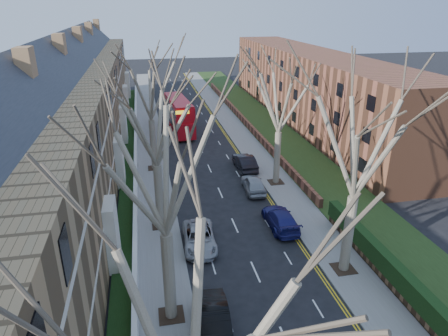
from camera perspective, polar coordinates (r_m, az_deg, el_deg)
pavement_left at (r=53.16m, az=-10.67°, el=4.36°), size 3.00×102.00×0.12m
pavement_right at (r=54.56m, az=2.05°, el=5.21°), size 3.00×102.00×0.12m
terrace_left at (r=44.57m, az=-20.80°, el=7.12°), size 9.70×78.00×13.60m
flats_right at (r=60.63m, az=12.02°, el=11.29°), size 13.97×54.00×10.00m
wall_hedge_right at (r=24.70m, az=27.97°, el=-18.36°), size 0.70×24.00×1.80m
front_wall_left at (r=45.42m, az=-12.51°, el=1.82°), size 0.30×78.00×1.00m
grass_verge_right at (r=55.72m, az=6.58°, el=5.54°), size 6.00×102.00×0.06m
tree_left_near at (r=10.58m, az=-5.47°, el=-21.24°), size 9.80×9.80×13.73m
tree_left_mid at (r=18.87m, az=-8.95°, el=1.50°), size 10.50×10.50×14.71m
tree_left_far at (r=28.51m, az=-10.05°, el=7.95°), size 10.15×10.15×14.22m
tree_left_dist at (r=40.20m, az=-10.76°, el=12.54°), size 10.50×10.50×14.71m
tree_right_mid at (r=23.96m, az=19.17°, el=5.05°), size 10.50×10.50×14.71m
tree_right_far at (r=36.39m, az=8.12°, el=11.18°), size 10.15×10.15×14.22m
double_decker_bus at (r=54.57m, az=-6.46°, el=7.37°), size 3.35×10.61×4.39m
car_left_mid at (r=22.27m, az=-1.50°, el=-21.38°), size 1.88×4.90×1.59m
car_left_far at (r=29.05m, az=-3.54°, el=-9.93°), size 2.52×5.02×1.36m
car_right_near at (r=31.60m, az=8.08°, el=-7.18°), size 2.03×4.92×1.42m
car_right_mid at (r=37.09m, az=4.23°, el=-2.27°), size 1.95×4.45×1.49m
car_right_far at (r=41.92m, az=2.98°, el=0.84°), size 1.77×4.88×1.60m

